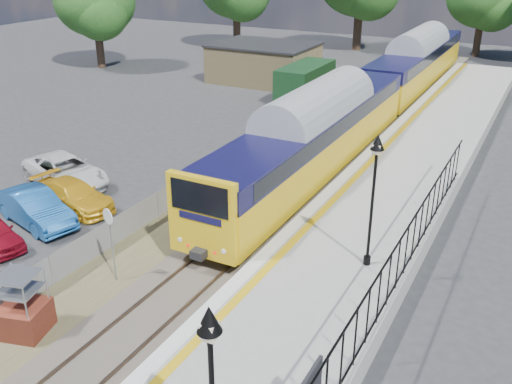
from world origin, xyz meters
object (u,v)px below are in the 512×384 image
Objects in this scene: train at (378,89)px; car_yellow at (74,195)px; victorian_lamp_north at (375,171)px; car_blue at (35,208)px; brick_plinth at (22,305)px; speed_sign at (110,233)px; car_white at (66,171)px; victorian_lamp_south at (211,365)px.

train is 20.20m from car_yellow.
victorian_lamp_north is 14.25m from car_blue.
brick_plinth is 3.64m from speed_sign.
speed_sign is 6.28m from car_blue.
car_yellow is 2.86m from car_white.
train is 14.51× the size of speed_sign.
victorian_lamp_north is 2.21× the size of brick_plinth.
train is 22.03m from car_blue.
train reaches higher than car_white.
car_white is (-10.30, -16.66, -1.64)m from train.
victorian_lamp_south reaches higher than speed_sign.
train is 9.33× the size of car_blue.
victorian_lamp_north is at bearing -81.03° from car_white.
car_white is at bearing 173.43° from victorian_lamp_north.
car_blue reaches higher than car_yellow.
victorian_lamp_north is at bearing 43.25° from speed_sign.
brick_plinth is at bearing 161.96° from victorian_lamp_south.
victorian_lamp_south is at bearing -20.43° from speed_sign.
car_white reaches higher than car_yellow.
victorian_lamp_south reaches higher than car_blue.
brick_plinth is (-2.95, -25.70, -1.34)m from train.
speed_sign is (-8.00, 6.25, -2.38)m from victorian_lamp_south.
speed_sign is at bearing 82.59° from brick_plinth.
train reaches higher than car_yellow.
car_white is at bearing -121.72° from train.
car_white is at bearing 42.50° from car_blue.
brick_plinth is 8.88m from car_yellow.
train is 9.53× the size of car_yellow.
speed_sign is 0.66× the size of car_yellow.
car_blue is at bearing 179.82° from car_yellow.
car_blue is at bearing -112.40° from train.
victorian_lamp_north is 1.64× the size of speed_sign.
car_blue is at bearing 135.16° from brick_plinth.
victorian_lamp_south is at bearing -105.68° from car_blue.
car_white is at bearing 143.25° from victorian_lamp_south.
brick_plinth is 7.65m from car_blue.
victorian_lamp_north is 0.11× the size of train.
train is at bearing -16.18° from car_white.
train is at bearing 106.03° from victorian_lamp_north.
speed_sign is at bearing 142.02° from victorian_lamp_south.
victorian_lamp_south is at bearing -88.85° from victorian_lamp_north.
brick_plinth is 0.48× the size of car_blue.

